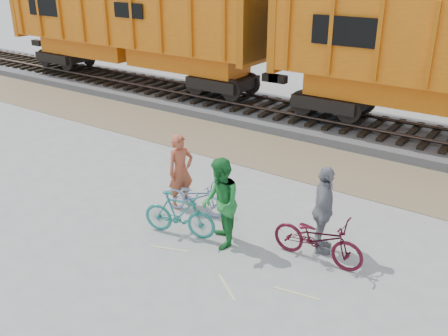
{
  "coord_description": "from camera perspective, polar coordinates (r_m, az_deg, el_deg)",
  "views": [
    {
      "loc": [
        5.35,
        -7.74,
        5.9
      ],
      "look_at": [
        -1.17,
        1.5,
        1.08
      ],
      "focal_mm": 40.0,
      "sensor_mm": 36.0,
      "label": 1
    }
  ],
  "objects": [
    {
      "name": "bicycle_maroon",
      "position": [
        10.58,
        10.67,
        -7.93
      ],
      "size": [
        2.0,
        0.75,
        1.04
      ],
      "primitive_type": "imported",
      "rotation": [
        0.0,
        0.0,
        1.6
      ],
      "color": "#450B18",
      "rests_on": "ground"
    },
    {
      "name": "ground",
      "position": [
        11.1,
        0.47,
        -9.01
      ],
      "size": [
        120.0,
        120.0,
        0.0
      ],
      "primitive_type": "plane",
      "color": "#9E9E99",
      "rests_on": "ground"
    },
    {
      "name": "hopper_car_left",
      "position": [
        23.97,
        -10.41,
        15.78
      ],
      "size": [
        14.0,
        3.13,
        4.65
      ],
      "color": "black",
      "rests_on": "track"
    },
    {
      "name": "bicycle_teal",
      "position": [
        11.36,
        -5.14,
        -5.27
      ],
      "size": [
        1.81,
        0.92,
        1.05
      ],
      "primitive_type": "imported",
      "rotation": [
        0.0,
        0.0,
        1.83
      ],
      "color": "#20776E",
      "rests_on": "ground"
    },
    {
      "name": "bicycle_blue",
      "position": [
        12.32,
        -3.4,
        -3.32
      ],
      "size": [
        1.71,
        0.84,
        0.86
      ],
      "primitive_type": "imported",
      "rotation": [
        0.0,
        0.0,
        1.75
      ],
      "color": "#799CCD",
      "rests_on": "ground"
    },
    {
      "name": "person_solo",
      "position": [
        12.46,
        -4.98,
        -0.38
      ],
      "size": [
        0.67,
        0.81,
        1.91
      ],
      "primitive_type": "imported",
      "rotation": [
        0.0,
        0.0,
        1.21
      ],
      "color": "#AC4D31",
      "rests_on": "ground"
    },
    {
      "name": "person_man",
      "position": [
        10.72,
        -0.43,
        -4.06
      ],
      "size": [
        1.22,
        1.24,
        2.02
      ],
      "primitive_type": "imported",
      "rotation": [
        0.0,
        0.0,
        -0.84
      ],
      "color": "#217D32",
      "rests_on": "ground"
    },
    {
      "name": "ballast_bed",
      "position": [
        18.49,
        16.64,
        3.97
      ],
      "size": [
        120.0,
        4.0,
        0.3
      ],
      "primitive_type": "cube",
      "color": "slate",
      "rests_on": "ground"
    },
    {
      "name": "person_woman",
      "position": [
        10.71,
        11.29,
        -4.75
      ],
      "size": [
        0.86,
        1.24,
        1.95
      ],
      "primitive_type": "imported",
      "rotation": [
        0.0,
        0.0,
        1.94
      ],
      "color": "gray",
      "rests_on": "ground"
    },
    {
      "name": "track",
      "position": [
        18.39,
        16.75,
        4.92
      ],
      "size": [
        120.0,
        2.6,
        0.24
      ],
      "color": "black",
      "rests_on": "ballast_bed"
    },
    {
      "name": "gravel_strip",
      "position": [
        15.44,
        12.2,
        0.11
      ],
      "size": [
        120.0,
        3.0,
        0.02
      ],
      "primitive_type": "cube",
      "color": "#867353",
      "rests_on": "ground"
    }
  ]
}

